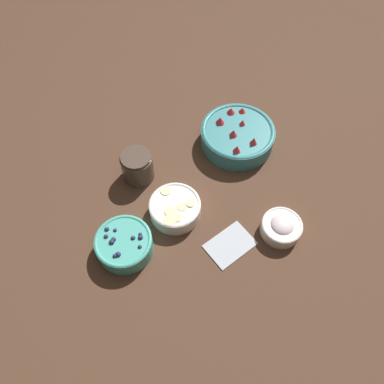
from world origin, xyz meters
name	(u,v)px	position (x,y,z in m)	size (l,w,h in m)	color
ground_plane	(209,176)	(0.00, 0.00, 0.00)	(4.00, 4.00, 0.00)	#4C3323
bowl_strawberries	(237,135)	(0.11, 0.12, 0.04)	(0.24, 0.24, 0.09)	teal
bowl_blueberries	(124,244)	(-0.27, -0.20, 0.03)	(0.15, 0.15, 0.07)	#47AD9E
bowl_bananas	(175,208)	(-0.12, -0.11, 0.03)	(0.15, 0.15, 0.05)	white
bowl_cream	(281,227)	(0.16, -0.22, 0.03)	(0.11, 0.11, 0.05)	white
jar_chocolate	(138,167)	(-0.22, 0.04, 0.04)	(0.10, 0.10, 0.10)	#4C3D33
napkin	(230,245)	(0.01, -0.24, 0.00)	(0.16, 0.14, 0.01)	#B2BCC6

